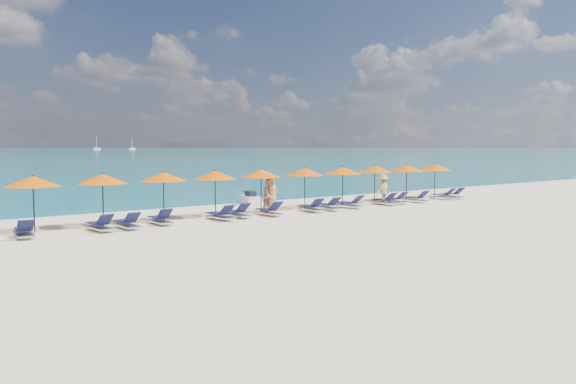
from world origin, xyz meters
TOP-DOWN VIEW (x-y plane):
  - ground at (0.00, 0.00)m, footprint 1400.00×1400.00m
  - sailboat_near at (182.37, 490.42)m, footprint 5.96×1.99m
  - sailboat_far at (156.11, 511.10)m, footprint 6.31×2.10m
  - jetski at (1.66, 8.97)m, footprint 1.29×2.26m
  - beachgoer_a at (0.38, 4.79)m, footprint 0.79×0.64m
  - beachgoer_b at (0.21, 4.85)m, footprint 0.91×0.61m
  - beachgoer_c at (7.91, 4.31)m, footprint 1.18×0.63m
  - umbrella_1 at (-10.93, 5.08)m, footprint 2.10×2.10m
  - umbrella_2 at (-8.18, 5.14)m, footprint 2.10×2.10m
  - umbrella_3 at (-5.39, 5.22)m, footprint 2.10×2.10m
  - umbrella_4 at (-2.80, 5.10)m, footprint 2.10×2.10m
  - umbrella_5 at (-0.09, 5.17)m, footprint 2.10×2.10m
  - umbrella_6 at (2.81, 5.23)m, footprint 2.10×2.10m
  - umbrella_7 at (5.44, 5.08)m, footprint 2.10×2.10m
  - umbrella_8 at (8.22, 5.30)m, footprint 2.10×2.10m
  - umbrella_9 at (10.96, 5.21)m, footprint 2.10×2.10m
  - umbrella_10 at (13.57, 5.09)m, footprint 2.10×2.10m
  - lounger_2 at (-11.55, 3.92)m, footprint 0.79×1.75m
  - lounger_3 at (-8.77, 3.84)m, footprint 0.74×1.74m
  - lounger_4 at (-7.66, 3.79)m, footprint 0.65×1.71m
  - lounger_5 at (-6.04, 4.19)m, footprint 0.70×1.73m
  - lounger_6 at (-3.21, 3.89)m, footprint 0.71×1.73m
  - lounger_7 at (-2.16, 4.15)m, footprint 0.66×1.72m
  - lounger_8 at (-0.52, 3.82)m, footprint 0.63×1.71m
  - lounger_9 at (2.18, 3.89)m, footprint 0.79×1.75m
  - lounger_10 at (3.35, 3.92)m, footprint 0.72×1.73m
  - lounger_11 at (4.97, 3.94)m, footprint 0.79×1.75m
  - lounger_12 at (7.71, 4.01)m, footprint 0.62×1.70m
  - lounger_13 at (8.73, 4.12)m, footprint 0.73×1.74m
  - lounger_14 at (10.32, 3.85)m, footprint 0.66×1.71m
  - lounger_15 at (13.19, 4.11)m, footprint 0.76×1.75m
  - lounger_16 at (14.24, 4.16)m, footprint 0.76×1.75m

SIDE VIEW (x-z plane):
  - ground at x=0.00m, z-range 0.00..0.00m
  - lounger_2 at x=-11.55m, z-range -0.09..0.56m
  - lounger_3 at x=-8.77m, z-range -0.09..0.56m
  - lounger_4 at x=-7.66m, z-range -0.09..0.56m
  - lounger_5 at x=-6.04m, z-range -0.09..0.56m
  - lounger_6 at x=-3.21m, z-range -0.09..0.56m
  - lounger_7 at x=-2.16m, z-range -0.09..0.56m
  - lounger_8 at x=-0.52m, z-range -0.09..0.56m
  - lounger_9 at x=2.18m, z-range -0.09..0.56m
  - lounger_10 at x=3.35m, z-range -0.09..0.56m
  - lounger_11 at x=4.97m, z-range -0.09..0.56m
  - lounger_12 at x=7.71m, z-range -0.09..0.56m
  - lounger_13 at x=8.73m, z-range -0.09..0.56m
  - lounger_14 at x=10.32m, z-range -0.09..0.56m
  - lounger_15 at x=13.19m, z-range -0.09..0.56m
  - lounger_16 at x=14.24m, z-range -0.09..0.56m
  - jetski at x=1.66m, z-range -0.07..0.69m
  - beachgoer_b at x=0.21m, z-range 0.00..1.74m
  - beachgoer_c at x=7.91m, z-range 0.00..1.75m
  - beachgoer_a at x=0.38m, z-range 0.00..1.89m
  - sailboat_near at x=182.37m, z-range -4.34..6.59m
  - sailboat_far at x=156.11m, z-range -4.60..6.97m
  - umbrella_1 at x=-10.93m, z-range 0.88..3.16m
  - umbrella_2 at x=-8.18m, z-range 0.88..3.16m
  - umbrella_3 at x=-5.39m, z-range 0.88..3.16m
  - umbrella_4 at x=-2.80m, z-range 0.88..3.16m
  - umbrella_5 at x=-0.09m, z-range 0.88..3.16m
  - umbrella_6 at x=2.81m, z-range 0.88..3.16m
  - umbrella_7 at x=5.44m, z-range 0.88..3.16m
  - umbrella_8 at x=8.22m, z-range 0.88..3.16m
  - umbrella_9 at x=10.96m, z-range 0.88..3.16m
  - umbrella_10 at x=13.57m, z-range 0.88..3.16m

